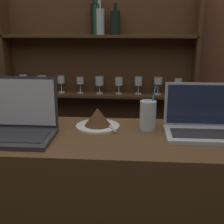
{
  "coord_description": "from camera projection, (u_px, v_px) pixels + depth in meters",
  "views": [
    {
      "loc": [
        0.26,
        -1.03,
        1.56
      ],
      "look_at": [
        0.16,
        0.28,
        1.17
      ],
      "focal_mm": 50.0,
      "sensor_mm": 36.0,
      "label": 1
    }
  ],
  "objects": [
    {
      "name": "back_wall",
      "position": [
        104.0,
        48.0,
        2.49
      ],
      "size": [
        7.0,
        0.06,
        2.7
      ],
      "color": "brown",
      "rests_on": "ground_plane"
    },
    {
      "name": "back_shelf",
      "position": [
        100.0,
        98.0,
        2.52
      ],
      "size": [
        1.5,
        0.18,
        1.81
      ],
      "color": "#472D19",
      "rests_on": "ground_plane"
    },
    {
      "name": "laptop_near",
      "position": [
        20.0,
        124.0,
        1.35
      ],
      "size": [
        0.3,
        0.24,
        0.25
      ],
      "color": "#333338",
      "rests_on": "bar_counter"
    },
    {
      "name": "laptop_far",
      "position": [
        201.0,
        124.0,
        1.38
      ],
      "size": [
        0.32,
        0.21,
        0.22
      ],
      "color": "silver",
      "rests_on": "bar_counter"
    },
    {
      "name": "cake_plate",
      "position": [
        98.0,
        119.0,
        1.47
      ],
      "size": [
        0.21,
        0.21,
        0.09
      ],
      "color": "white",
      "rests_on": "bar_counter"
    },
    {
      "name": "water_glass",
      "position": [
        148.0,
        115.0,
        1.44
      ],
      "size": [
        0.08,
        0.08,
        0.21
      ],
      "color": "silver",
      "rests_on": "bar_counter"
    }
  ]
}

